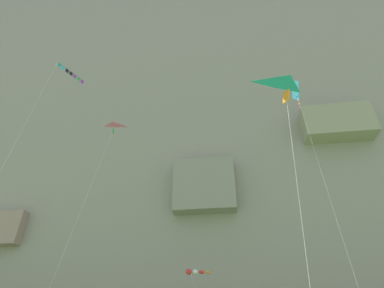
{
  "coord_description": "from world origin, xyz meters",
  "views": [
    {
      "loc": [
        3.12,
        4.06,
        1.94
      ],
      "look_at": [
        0.37,
        25.94,
        16.5
      ],
      "focal_mm": 29.32,
      "sensor_mm": 36.0,
      "label": 1
    }
  ],
  "objects_px": {
    "kite_delta_upper_mid": "(293,88)",
    "kite_banner_near_cliff": "(61,89)",
    "kite_windsock_mid_center": "(195,272)",
    "kite_delta_front_field": "(111,130)",
    "kite_diamond_mid_left": "(296,93)"
  },
  "relations": [
    {
      "from": "kite_delta_upper_mid",
      "to": "kite_banner_near_cliff",
      "type": "bearing_deg",
      "value": 154.3
    },
    {
      "from": "kite_banner_near_cliff",
      "to": "kite_windsock_mid_center",
      "type": "xyz_separation_m",
      "value": [
        9.86,
        14.16,
        -12.31
      ]
    },
    {
      "from": "kite_delta_front_field",
      "to": "kite_windsock_mid_center",
      "type": "xyz_separation_m",
      "value": [
        6.27,
        10.66,
        -10.16
      ]
    },
    {
      "from": "kite_delta_upper_mid",
      "to": "kite_windsock_mid_center",
      "type": "relative_size",
      "value": 1.33
    },
    {
      "from": "kite_delta_front_field",
      "to": "kite_delta_upper_mid",
      "type": "distance_m",
      "value": 18.91
    },
    {
      "from": "kite_windsock_mid_center",
      "to": "kite_diamond_mid_left",
      "type": "bearing_deg",
      "value": -19.1
    },
    {
      "from": "kite_banner_near_cliff",
      "to": "kite_delta_upper_mid",
      "type": "height_order",
      "value": "kite_banner_near_cliff"
    },
    {
      "from": "kite_banner_near_cliff",
      "to": "kite_delta_upper_mid",
      "type": "relative_size",
      "value": 2.02
    },
    {
      "from": "kite_banner_near_cliff",
      "to": "kite_windsock_mid_center",
      "type": "relative_size",
      "value": 2.69
    },
    {
      "from": "kite_delta_front_field",
      "to": "kite_diamond_mid_left",
      "type": "relative_size",
      "value": 0.67
    },
    {
      "from": "kite_banner_near_cliff",
      "to": "kite_windsock_mid_center",
      "type": "distance_m",
      "value": 21.19
    },
    {
      "from": "kite_windsock_mid_center",
      "to": "kite_diamond_mid_left",
      "type": "height_order",
      "value": "kite_diamond_mid_left"
    },
    {
      "from": "kite_delta_upper_mid",
      "to": "kite_windsock_mid_center",
      "type": "xyz_separation_m",
      "value": [
        -6.82,
        22.18,
        -2.84
      ]
    },
    {
      "from": "kite_delta_upper_mid",
      "to": "kite_windsock_mid_center",
      "type": "distance_m",
      "value": 23.38
    },
    {
      "from": "kite_windsock_mid_center",
      "to": "kite_diamond_mid_left",
      "type": "xyz_separation_m",
      "value": [
        12.37,
        -4.28,
        18.32
      ]
    }
  ]
}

